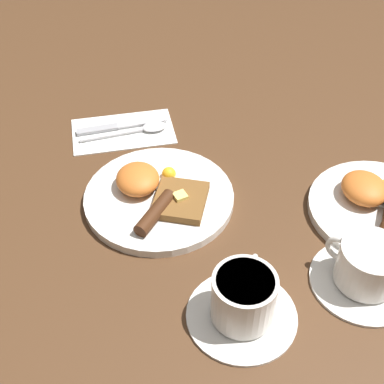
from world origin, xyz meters
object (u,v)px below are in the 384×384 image
(breakfast_plate_near, at_px, (158,195))
(breakfast_plate_far, at_px, (380,206))
(spoon, at_px, (145,128))
(knife, at_px, (117,126))
(teacup_near, at_px, (243,301))
(teacup_far, at_px, (367,268))

(breakfast_plate_near, distance_m, breakfast_plate_far, 0.36)
(breakfast_plate_near, relative_size, spoon, 1.47)
(knife, bearing_deg, breakfast_plate_near, -81.07)
(breakfast_plate_near, distance_m, teacup_near, 0.26)
(teacup_near, bearing_deg, breakfast_plate_near, -162.63)
(breakfast_plate_far, xyz_separation_m, teacup_far, (0.13, -0.09, 0.02))
(teacup_near, height_order, spoon, teacup_near)
(spoon, bearing_deg, breakfast_plate_far, -46.11)
(breakfast_plate_near, relative_size, breakfast_plate_far, 1.07)
(breakfast_plate_far, height_order, teacup_near, teacup_near)
(teacup_near, height_order, knife, teacup_near)
(teacup_near, distance_m, knife, 0.48)
(breakfast_plate_near, bearing_deg, teacup_near, 17.37)
(spoon, bearing_deg, breakfast_plate_near, -97.10)
(breakfast_plate_far, height_order, spoon, breakfast_plate_far)
(breakfast_plate_far, distance_m, teacup_far, 0.15)
(breakfast_plate_far, bearing_deg, teacup_far, -33.79)
(breakfast_plate_far, relative_size, teacup_far, 1.50)
(breakfast_plate_far, bearing_deg, spoon, -130.71)
(breakfast_plate_near, bearing_deg, breakfast_plate_far, 74.03)
(breakfast_plate_near, bearing_deg, teacup_far, 49.35)
(teacup_near, bearing_deg, breakfast_plate_far, 118.58)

